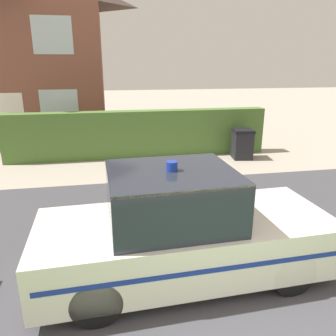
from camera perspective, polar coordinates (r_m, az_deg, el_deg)
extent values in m
cube|color=#424247|center=(6.50, 4.11, -10.99)|extent=(28.00, 6.05, 0.01)
cube|color=#4C7233|center=(11.41, -5.02, 5.91)|extent=(8.92, 0.51, 1.60)
cylinder|color=black|center=(5.11, 20.79, -16.67)|extent=(0.65, 0.22, 0.65)
cylinder|color=black|center=(6.21, 13.30, -9.46)|extent=(0.65, 0.22, 0.65)
cylinder|color=black|center=(4.43, -12.38, -21.80)|extent=(0.65, 0.22, 0.65)
cylinder|color=black|center=(5.67, -12.61, -12.23)|extent=(0.65, 0.22, 0.65)
cube|color=silver|center=(5.05, 3.07, -12.67)|extent=(4.39, 1.85, 0.76)
cube|color=#232833|center=(4.66, 0.66, -4.90)|extent=(1.82, 1.59, 0.76)
cube|color=silver|center=(4.53, 0.67, -0.72)|extent=(1.82, 1.59, 0.04)
cube|color=navy|center=(4.33, 6.25, -17.53)|extent=(4.11, 0.16, 0.07)
cube|color=navy|center=(5.75, 0.78, -8.00)|extent=(4.11, 0.16, 0.07)
cylinder|color=#1933A5|center=(4.51, 0.68, 0.32)|extent=(0.16, 0.16, 0.13)
cube|color=brown|center=(16.86, -24.44, 15.01)|extent=(7.40, 6.61, 5.53)
cube|color=white|center=(13.74, -25.63, 7.32)|extent=(1.00, 0.02, 2.10)
cube|color=silver|center=(13.32, -18.38, 10.06)|extent=(1.40, 0.02, 1.30)
cube|color=silver|center=(13.26, -19.51, 20.99)|extent=(1.40, 0.02, 1.30)
cube|color=black|center=(11.50, 12.78, 3.87)|extent=(0.70, 0.73, 0.91)
cube|color=black|center=(11.39, 12.95, 6.33)|extent=(0.73, 0.77, 0.10)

